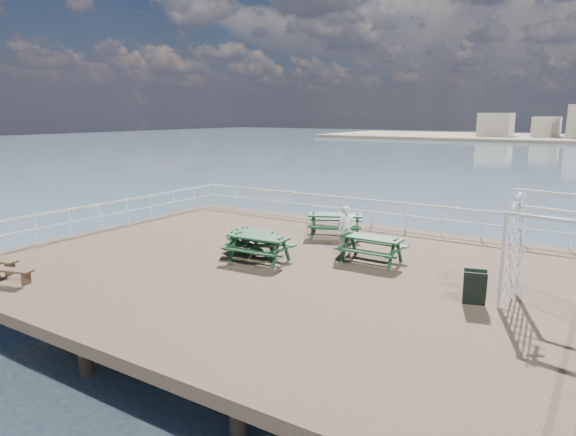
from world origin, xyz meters
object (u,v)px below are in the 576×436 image
(person, at_px, (346,230))
(picnic_table_b, at_px, (372,244))
(picnic_table_a, at_px, (252,238))
(picnic_table_c, at_px, (335,220))
(trellis_arbor, at_px, (559,261))
(picnic_table_e, at_px, (259,243))
(picnic_table_d, at_px, (253,237))
(flat_bench_far, at_px, (10,273))

(person, bearing_deg, picnic_table_b, -52.98)
(picnic_table_a, distance_m, picnic_table_c, 3.88)
(trellis_arbor, bearing_deg, picnic_table_b, 174.19)
(picnic_table_c, height_order, picnic_table_e, picnic_table_c)
(trellis_arbor, bearing_deg, picnic_table_c, 163.82)
(picnic_table_c, height_order, person, person)
(picnic_table_b, distance_m, picnic_table_e, 3.57)
(person, bearing_deg, trellis_arbor, -49.18)
(picnic_table_e, xyz_separation_m, person, (1.93, 2.30, 0.22))
(picnic_table_b, bearing_deg, picnic_table_d, -163.88)
(picnic_table_d, height_order, person, person)
(picnic_table_a, bearing_deg, flat_bench_far, -150.56)
(picnic_table_b, xyz_separation_m, person, (-1.12, 0.44, 0.22))
(flat_bench_far, bearing_deg, picnic_table_b, 27.12)
(picnic_table_a, xyz_separation_m, person, (2.69, 1.66, 0.30))
(picnic_table_a, bearing_deg, picnic_table_b, -11.32)
(picnic_table_c, bearing_deg, picnic_table_e, -120.67)
(picnic_table_a, relative_size, picnic_table_b, 1.10)
(person, bearing_deg, flat_bench_far, -161.15)
(trellis_arbor, bearing_deg, picnic_table_a, -171.54)
(picnic_table_d, distance_m, person, 3.15)
(picnic_table_b, bearing_deg, flat_bench_far, -135.65)
(picnic_table_e, relative_size, trellis_arbor, 0.69)
(trellis_arbor, bearing_deg, picnic_table_e, -167.38)
(picnic_table_d, xyz_separation_m, trellis_arbor, (9.23, -0.52, 0.76))
(picnic_table_d, bearing_deg, picnic_table_c, 99.92)
(picnic_table_a, relative_size, picnic_table_c, 0.83)
(picnic_table_b, height_order, picnic_table_e, picnic_table_e)
(picnic_table_a, height_order, trellis_arbor, trellis_arbor)
(picnic_table_c, bearing_deg, trellis_arbor, -51.88)
(trellis_arbor, distance_m, person, 6.83)
(picnic_table_b, xyz_separation_m, trellis_arbor, (5.37, -1.62, 0.68))
(picnic_table_b, distance_m, person, 1.23)
(picnic_table_e, height_order, flat_bench_far, picnic_table_e)
(flat_bench_far, distance_m, person, 10.17)
(picnic_table_a, distance_m, picnic_table_e, 1.00)
(picnic_table_c, xyz_separation_m, flat_bench_far, (-5.00, -9.85, -0.32))
(picnic_table_c, relative_size, person, 1.54)
(picnic_table_a, height_order, flat_bench_far, picnic_table_a)
(picnic_table_b, distance_m, picnic_table_c, 3.58)
(picnic_table_a, relative_size, trellis_arbor, 0.73)
(picnic_table_d, relative_size, person, 1.28)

